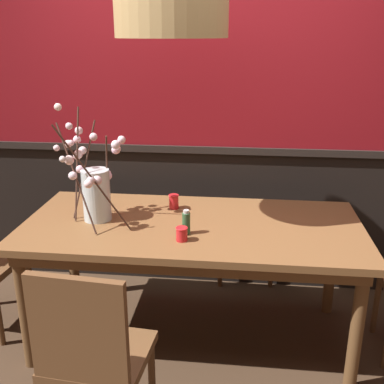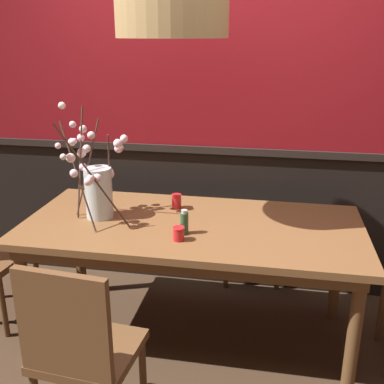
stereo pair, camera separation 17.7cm
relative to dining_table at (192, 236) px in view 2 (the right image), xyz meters
name	(u,v)px [view 2 (the right image)]	position (x,y,z in m)	size (l,w,h in m)	color
ground_plane	(192,335)	(0.00, 0.00, -0.70)	(24.00, 24.00, 0.00)	#422D1E
back_wall	(212,112)	(0.00, 0.76, 0.62)	(4.75, 0.14, 2.64)	black
dining_table	(192,236)	(0.00, 0.00, 0.00)	(1.98, 0.93, 0.78)	brown
chair_near_side_left	(80,348)	(-0.33, -0.90, -0.16)	(0.47, 0.44, 0.96)	brown
chair_far_side_right	(253,212)	(0.31, 0.90, -0.18)	(0.48, 0.45, 0.93)	brown
vase_with_blossoms	(97,187)	(-0.57, 0.00, 0.27)	(0.44, 0.49, 0.69)	silver
candle_holder_nearer_center	(179,233)	(-0.03, -0.25, 0.12)	(0.07, 0.07, 0.08)	red
candle_holder_nearer_edge	(177,201)	(-0.14, 0.23, 0.13)	(0.07, 0.07, 0.09)	red
condiment_bottle	(184,222)	(-0.02, -0.15, 0.15)	(0.05, 0.05, 0.14)	#2D5633
pendant_lamp	(172,11)	(-0.11, 0.03, 1.24)	(0.59, 0.59, 0.83)	tan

